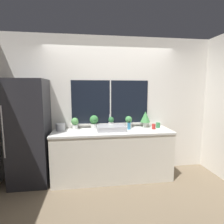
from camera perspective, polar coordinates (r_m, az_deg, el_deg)
The scene contains 16 objects.
ground_plane at distance 3.33m, azimuth 0.96°, elevation -22.98°, with size 14.00×14.00×0.00m, color brown.
wall_back at distance 3.53m, azimuth -0.59°, elevation 2.01°, with size 8.00×0.09×2.70m.
wall_left at distance 4.65m, azimuth -28.38°, elevation 2.45°, with size 0.06×7.00×2.70m.
wall_right at distance 5.02m, azimuth 22.34°, elevation 3.12°, with size 0.06×7.00×2.70m.
counter at distance 3.39m, azimuth 0.21°, elevation -13.72°, with size 2.21×0.61×0.92m.
refrigerator at distance 3.42m, azimuth -25.31°, elevation -6.06°, with size 0.64×0.63×1.86m.
sink at distance 3.27m, azimuth -0.30°, elevation -5.21°, with size 0.53×0.40×0.27m.
potted_plant_far_left at distance 3.42m, azimuth -12.02°, elevation -3.50°, with size 0.14×0.14×0.22m.
potted_plant_left at distance 3.40m, azimuth -5.89°, elevation -2.96°, with size 0.17×0.17×0.26m.
potted_plant_center at distance 3.44m, azimuth -0.35°, elevation -3.39°, with size 0.11×0.11×0.22m.
potted_plant_right at distance 3.50m, azimuth 5.46°, elevation -3.11°, with size 0.14×0.14×0.23m.
potted_plant_far_right at distance 3.58m, azimuth 10.83°, elevation -1.77°, with size 0.20×0.20×0.32m.
soap_bottle at distance 3.36m, azimuth 5.57°, elevation -4.54°, with size 0.06×0.06×0.16m.
mug_green at distance 3.60m, azimuth 14.79°, elevation -4.19°, with size 0.08×0.08×0.10m.
mug_red at distance 3.46m, azimuth 13.44°, elevation -4.64°, with size 0.07×0.07×0.10m.
kettle at distance 3.38m, azimuth -16.47°, elevation -4.64°, with size 0.17×0.17×0.15m.
Camera 1 is at (-0.44, -2.83, 1.70)m, focal length 28.00 mm.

